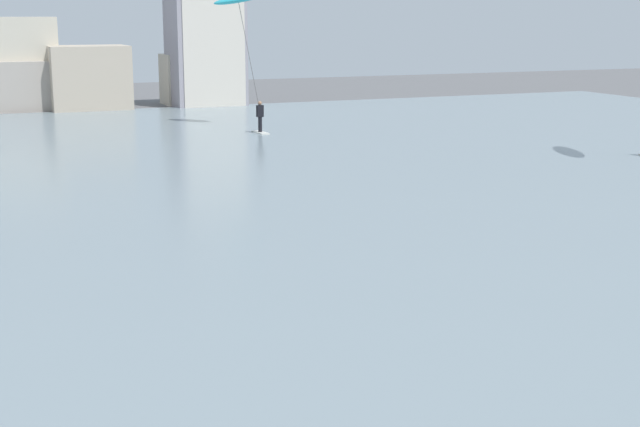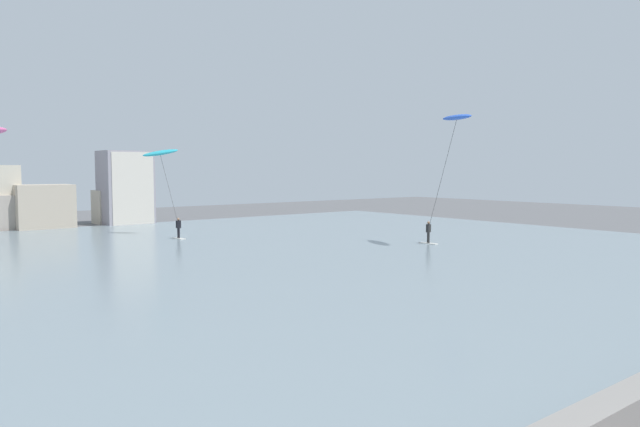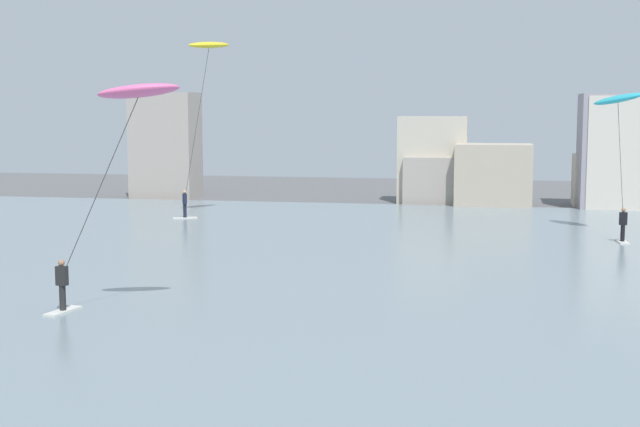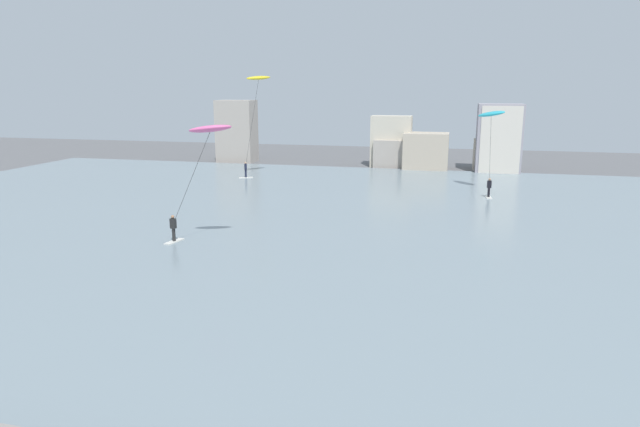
% 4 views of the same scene
% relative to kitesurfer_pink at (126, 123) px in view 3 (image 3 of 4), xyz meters
% --- Properties ---
extents(water_bay, '(84.00, 52.00, 0.10)m').
position_rel_kitesurfer_pink_xyz_m(water_bay, '(7.24, 7.64, -5.88)').
color(water_bay, gray).
rests_on(water_bay, ground).
extents(far_shore_buildings, '(35.85, 5.18, 7.62)m').
position_rel_kitesurfer_pink_xyz_m(far_shore_buildings, '(9.66, 35.14, -2.79)').
color(far_shore_buildings, '#A89E93').
rests_on(far_shore_buildings, ground).
extents(kitesurfer_pink, '(4.31, 1.51, 7.15)m').
position_rel_kitesurfer_pink_xyz_m(kitesurfer_pink, '(0.00, 0.00, 0.00)').
color(kitesurfer_pink, silver).
rests_on(kitesurfer_pink, water_bay).
extents(kitesurfer_cyan, '(2.81, 5.42, 7.30)m').
position_rel_kitesurfer_pink_xyz_m(kitesurfer_cyan, '(16.81, 21.44, 0.38)').
color(kitesurfer_cyan, silver).
rests_on(kitesurfer_cyan, water_bay).
extents(kitesurfer_yellow, '(3.25, 2.85, 10.25)m').
position_rel_kitesurfer_pink_xyz_m(kitesurfer_yellow, '(-5.56, 24.19, 3.03)').
color(kitesurfer_yellow, silver).
rests_on(kitesurfer_yellow, water_bay).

